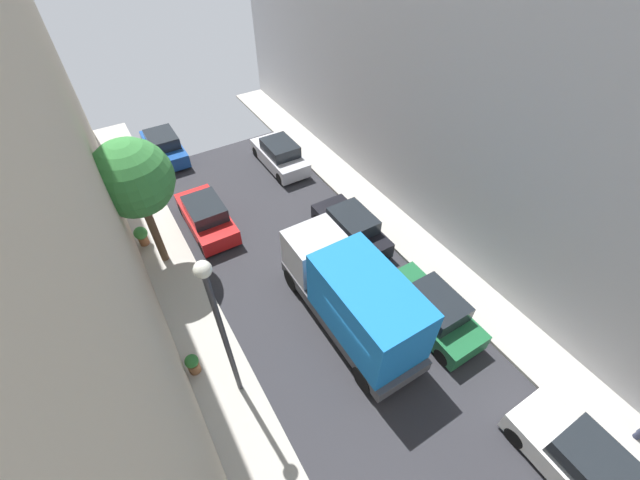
{
  "coord_description": "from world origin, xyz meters",
  "views": [
    {
      "loc": [
        -5.36,
        -5.39,
        12.91
      ],
      "look_at": [
        1.18,
        5.33,
        0.5
      ],
      "focal_mm": 21.92,
      "sensor_mm": 36.0,
      "label": 1
    }
  ],
  "objects_px": {
    "potted_plant_3": "(114,174)",
    "potted_plant_4": "(141,235)",
    "parked_car_right_1": "(586,468)",
    "delivery_truck": "(353,297)",
    "street_tree_0": "(133,179)",
    "parked_car_left_3": "(164,146)",
    "parked_car_right_3": "(351,228)",
    "potted_plant_0": "(193,364)",
    "parked_car_left_2": "(206,216)",
    "lamp_post": "(218,319)",
    "parked_car_right_4": "(280,155)",
    "parked_car_right_2": "(431,310)"
  },
  "relations": [
    {
      "from": "potted_plant_0",
      "to": "potted_plant_3",
      "type": "height_order",
      "value": "potted_plant_0"
    },
    {
      "from": "potted_plant_4",
      "to": "parked_car_left_3",
      "type": "bearing_deg",
      "value": 67.07
    },
    {
      "from": "potted_plant_4",
      "to": "parked_car_right_4",
      "type": "bearing_deg",
      "value": 17.22
    },
    {
      "from": "parked_car_right_2",
      "to": "potted_plant_3",
      "type": "relative_size",
      "value": 5.27
    },
    {
      "from": "potted_plant_3",
      "to": "parked_car_right_2",
      "type": "bearing_deg",
      "value": -61.58
    },
    {
      "from": "potted_plant_4",
      "to": "potted_plant_0",
      "type": "bearing_deg",
      "value": -90.32
    },
    {
      "from": "parked_car_right_4",
      "to": "parked_car_right_1",
      "type": "bearing_deg",
      "value": -90.0
    },
    {
      "from": "potted_plant_3",
      "to": "potted_plant_4",
      "type": "bearing_deg",
      "value": -88.79
    },
    {
      "from": "street_tree_0",
      "to": "potted_plant_0",
      "type": "relative_size",
      "value": 6.71
    },
    {
      "from": "parked_car_right_2",
      "to": "lamp_post",
      "type": "relative_size",
      "value": 0.67
    },
    {
      "from": "parked_car_right_1",
      "to": "potted_plant_3",
      "type": "height_order",
      "value": "parked_car_right_1"
    },
    {
      "from": "parked_car_right_1",
      "to": "parked_car_right_3",
      "type": "distance_m",
      "value": 11.55
    },
    {
      "from": "delivery_truck",
      "to": "lamp_post",
      "type": "distance_m",
      "value": 5.19
    },
    {
      "from": "parked_car_right_2",
      "to": "parked_car_right_4",
      "type": "xyz_separation_m",
      "value": [
        0.0,
        12.47,
        0.0
      ]
    },
    {
      "from": "parked_car_right_1",
      "to": "parked_car_right_2",
      "type": "xyz_separation_m",
      "value": [
        0.0,
        6.22,
        0.0
      ]
    },
    {
      "from": "delivery_truck",
      "to": "parked_car_right_1",
      "type": "bearing_deg",
      "value": -70.54
    },
    {
      "from": "potted_plant_0",
      "to": "potted_plant_4",
      "type": "height_order",
      "value": "potted_plant_4"
    },
    {
      "from": "potted_plant_4",
      "to": "lamp_post",
      "type": "height_order",
      "value": "lamp_post"
    },
    {
      "from": "street_tree_0",
      "to": "potted_plant_3",
      "type": "height_order",
      "value": "street_tree_0"
    },
    {
      "from": "potted_plant_0",
      "to": "lamp_post",
      "type": "relative_size",
      "value": 0.14
    },
    {
      "from": "parked_car_left_2",
      "to": "lamp_post",
      "type": "bearing_deg",
      "value": -102.85
    },
    {
      "from": "parked_car_left_2",
      "to": "parked_car_right_2",
      "type": "bearing_deg",
      "value": -60.58
    },
    {
      "from": "parked_car_right_1",
      "to": "delivery_truck",
      "type": "distance_m",
      "value": 8.18
    },
    {
      "from": "parked_car_right_3",
      "to": "lamp_post",
      "type": "bearing_deg",
      "value": -150.76
    },
    {
      "from": "potted_plant_4",
      "to": "parked_car_right_1",
      "type": "bearing_deg",
      "value": -62.61
    },
    {
      "from": "parked_car_right_2",
      "to": "potted_plant_4",
      "type": "height_order",
      "value": "parked_car_right_2"
    },
    {
      "from": "parked_car_right_4",
      "to": "street_tree_0",
      "type": "xyz_separation_m",
      "value": [
        -7.8,
        -4.01,
        3.72
      ]
    },
    {
      "from": "parked_car_left_3",
      "to": "parked_car_right_4",
      "type": "bearing_deg",
      "value": -39.03
    },
    {
      "from": "parked_car_left_3",
      "to": "parked_car_right_3",
      "type": "relative_size",
      "value": 1.0
    },
    {
      "from": "parked_car_right_3",
      "to": "street_tree_0",
      "type": "bearing_deg",
      "value": 158.12
    },
    {
      "from": "lamp_post",
      "to": "parked_car_right_4",
      "type": "bearing_deg",
      "value": 56.97
    },
    {
      "from": "parked_car_left_2",
      "to": "parked_car_left_3",
      "type": "distance_m",
      "value": 7.28
    },
    {
      "from": "potted_plant_3",
      "to": "parked_car_right_1",
      "type": "bearing_deg",
      "value": -68.83
    },
    {
      "from": "parked_car_right_4",
      "to": "parked_car_left_2",
      "type": "bearing_deg",
      "value": -151.78
    },
    {
      "from": "parked_car_right_3",
      "to": "lamp_post",
      "type": "xyz_separation_m",
      "value": [
        -7.3,
        -4.09,
        3.47
      ]
    },
    {
      "from": "parked_car_right_4",
      "to": "lamp_post",
      "type": "xyz_separation_m",
      "value": [
        -7.3,
        -11.23,
        3.47
      ]
    },
    {
      "from": "parked_car_right_3",
      "to": "parked_car_right_4",
      "type": "distance_m",
      "value": 7.14
    },
    {
      "from": "delivery_truck",
      "to": "potted_plant_3",
      "type": "bearing_deg",
      "value": 112.07
    },
    {
      "from": "potted_plant_0",
      "to": "lamp_post",
      "type": "bearing_deg",
      "value": -51.77
    },
    {
      "from": "parked_car_right_4",
      "to": "delivery_truck",
      "type": "distance_m",
      "value": 11.43
    },
    {
      "from": "parked_car_left_2",
      "to": "parked_car_right_3",
      "type": "xyz_separation_m",
      "value": [
        5.4,
        -4.25,
        0.0
      ]
    },
    {
      "from": "lamp_post",
      "to": "parked_car_right_3",
      "type": "bearing_deg",
      "value": 29.24
    },
    {
      "from": "parked_car_right_3",
      "to": "street_tree_0",
      "type": "height_order",
      "value": "street_tree_0"
    },
    {
      "from": "parked_car_left_3",
      "to": "lamp_post",
      "type": "distance_m",
      "value": 16.1
    },
    {
      "from": "parked_car_left_3",
      "to": "potted_plant_0",
      "type": "bearing_deg",
      "value": -101.86
    },
    {
      "from": "parked_car_right_3",
      "to": "potted_plant_4",
      "type": "relative_size",
      "value": 4.38
    },
    {
      "from": "parked_car_right_4",
      "to": "parked_car_right_3",
      "type": "bearing_deg",
      "value": -90.0
    },
    {
      "from": "parked_car_right_1",
      "to": "potted_plant_0",
      "type": "xyz_separation_m",
      "value": [
        -8.39,
        8.85,
        -0.11
      ]
    },
    {
      "from": "potted_plant_0",
      "to": "street_tree_0",
      "type": "bearing_deg",
      "value": 84.29
    },
    {
      "from": "parked_car_right_2",
      "to": "street_tree_0",
      "type": "distance_m",
      "value": 12.1
    }
  ]
}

